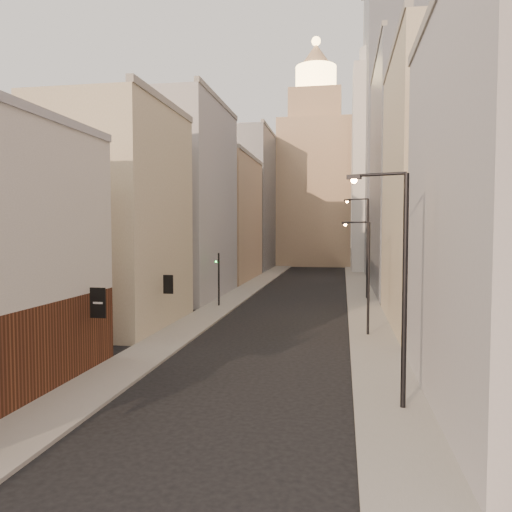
% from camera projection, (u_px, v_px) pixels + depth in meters
% --- Properties ---
extents(sidewalk_left, '(3.00, 140.00, 0.15)m').
position_uv_depth(sidewalk_left, '(256.00, 284.00, 64.80)').
color(sidewalk_left, gray).
rests_on(sidewalk_left, ground).
extents(sidewalk_right, '(3.00, 140.00, 0.15)m').
position_uv_depth(sidewalk_right, '(358.00, 286.00, 62.58)').
color(sidewalk_right, gray).
rests_on(sidewalk_right, ground).
extents(left_bldg_beige, '(8.00, 12.00, 16.00)m').
position_uv_depth(left_bldg_beige, '(116.00, 218.00, 36.77)').
color(left_bldg_beige, tan).
rests_on(left_bldg_beige, ground).
extents(left_bldg_grey, '(8.00, 16.00, 20.00)m').
position_uv_depth(left_bldg_grey, '(184.00, 202.00, 52.40)').
color(left_bldg_grey, '#98989D').
rests_on(left_bldg_grey, ground).
extents(left_bldg_tan, '(8.00, 18.00, 17.00)m').
position_uv_depth(left_bldg_tan, '(224.00, 220.00, 70.19)').
color(left_bldg_tan, tan).
rests_on(left_bldg_tan, ground).
extents(left_bldg_wingrid, '(8.00, 20.00, 24.00)m').
position_uv_depth(left_bldg_wingrid, '(250.00, 202.00, 89.68)').
color(left_bldg_wingrid, gray).
rests_on(left_bldg_wingrid, ground).
extents(right_bldg_beige, '(8.00, 16.00, 20.00)m').
position_uv_depth(right_bldg_beige, '(447.00, 191.00, 36.50)').
color(right_bldg_beige, tan).
rests_on(right_bldg_beige, ground).
extents(right_bldg_wingrid, '(8.00, 20.00, 26.00)m').
position_uv_depth(right_bldg_wingrid, '(411.00, 177.00, 56.01)').
color(right_bldg_wingrid, gray).
rests_on(right_bldg_wingrid, ground).
extents(highrise, '(21.00, 23.00, 51.20)m').
position_uv_depth(highrise, '(427.00, 116.00, 81.83)').
color(highrise, gray).
rests_on(highrise, ground).
extents(clock_tower, '(14.00, 14.00, 44.90)m').
position_uv_depth(clock_tower, '(315.00, 176.00, 99.29)').
color(clock_tower, tan).
rests_on(clock_tower, ground).
extents(white_tower, '(8.00, 8.00, 41.50)m').
position_uv_depth(white_tower, '(377.00, 161.00, 83.58)').
color(white_tower, silver).
rests_on(white_tower, ground).
extents(streetlamp_near, '(2.40, 0.93, 9.45)m').
position_uv_depth(streetlamp_near, '(399.00, 275.00, 19.62)').
color(streetlamp_near, black).
rests_on(streetlamp_near, ground).
extents(streetlamp_mid, '(1.89, 0.96, 7.70)m').
position_uv_depth(streetlamp_mid, '(366.00, 271.00, 33.28)').
color(streetlamp_mid, black).
rests_on(streetlamp_mid, ground).
extents(streetlamp_far, '(2.52, 1.28, 10.29)m').
position_uv_depth(streetlamp_far, '(365.00, 242.00, 50.65)').
color(streetlamp_far, black).
rests_on(streetlamp_far, ground).
extents(traffic_light_left, '(0.60, 0.53, 5.00)m').
position_uv_depth(traffic_light_left, '(219.00, 269.00, 45.75)').
color(traffic_light_left, black).
rests_on(traffic_light_left, ground).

